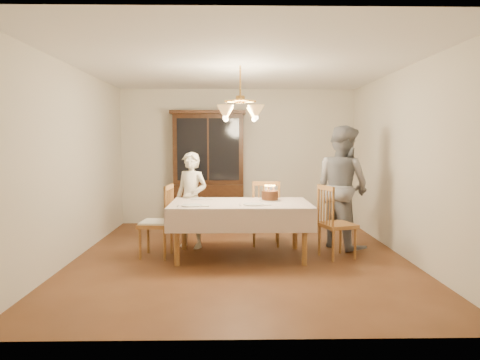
{
  "coord_description": "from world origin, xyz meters",
  "views": [
    {
      "loc": [
        -0.11,
        -5.8,
        1.58
      ],
      "look_at": [
        0.0,
        0.2,
        1.05
      ],
      "focal_mm": 32.0,
      "sensor_mm": 36.0,
      "label": 1
    }
  ],
  "objects_px": {
    "china_hutch": "(209,171)",
    "birthday_cake": "(270,196)",
    "chair_far_side": "(266,216)",
    "dining_table": "(240,208)",
    "elderly_woman": "(191,200)"
  },
  "relations": [
    {
      "from": "dining_table",
      "to": "chair_far_side",
      "type": "bearing_deg",
      "value": 59.34
    },
    {
      "from": "elderly_woman",
      "to": "birthday_cake",
      "type": "height_order",
      "value": "elderly_woman"
    },
    {
      "from": "china_hutch",
      "to": "chair_far_side",
      "type": "bearing_deg",
      "value": -58.54
    },
    {
      "from": "chair_far_side",
      "to": "birthday_cake",
      "type": "xyz_separation_m",
      "value": [
        0.01,
        -0.52,
        0.38
      ]
    },
    {
      "from": "elderly_woman",
      "to": "birthday_cake",
      "type": "bearing_deg",
      "value": 7.81
    },
    {
      "from": "dining_table",
      "to": "chair_far_side",
      "type": "xyz_separation_m",
      "value": [
        0.41,
        0.69,
        -0.24
      ]
    },
    {
      "from": "china_hutch",
      "to": "chair_far_side",
      "type": "distance_m",
      "value": 1.93
    },
    {
      "from": "dining_table",
      "to": "elderly_woman",
      "type": "bearing_deg",
      "value": 142.08
    },
    {
      "from": "chair_far_side",
      "to": "birthday_cake",
      "type": "relative_size",
      "value": 3.33
    },
    {
      "from": "dining_table",
      "to": "elderly_woman",
      "type": "distance_m",
      "value": 0.92
    },
    {
      "from": "chair_far_side",
      "to": "birthday_cake",
      "type": "bearing_deg",
      "value": -88.44
    },
    {
      "from": "china_hutch",
      "to": "birthday_cake",
      "type": "distance_m",
      "value": 2.32
    },
    {
      "from": "chair_far_side",
      "to": "elderly_woman",
      "type": "bearing_deg",
      "value": -173.86
    },
    {
      "from": "chair_far_side",
      "to": "dining_table",
      "type": "bearing_deg",
      "value": -120.66
    },
    {
      "from": "birthday_cake",
      "to": "china_hutch",
      "type": "bearing_deg",
      "value": 114.97
    }
  ]
}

